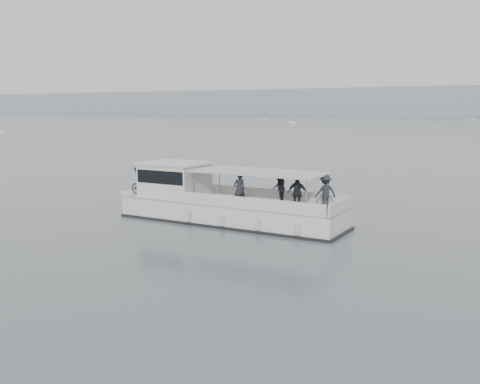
% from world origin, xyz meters
% --- Properties ---
extents(ground, '(1400.00, 1400.00, 0.00)m').
position_xyz_m(ground, '(0.00, 0.00, 0.00)').
color(ground, slate).
rests_on(ground, ground).
extents(tour_boat, '(13.36, 3.75, 5.58)m').
position_xyz_m(tour_boat, '(2.01, -1.98, 0.92)').
color(tour_boat, white).
rests_on(tour_boat, ground).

